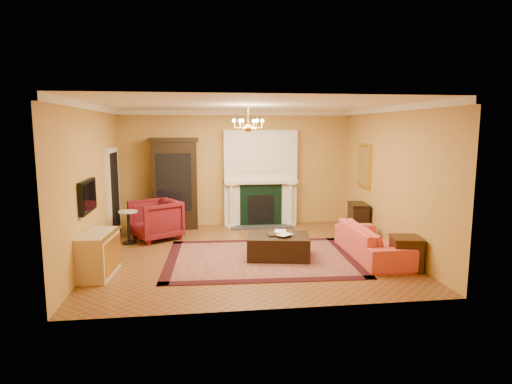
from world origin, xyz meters
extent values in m
cube|color=brown|center=(0.00, 0.00, -0.01)|extent=(6.00, 5.50, 0.02)
cube|color=white|center=(0.00, 0.00, 3.01)|extent=(6.00, 5.50, 0.02)
cube|color=#C88D47|center=(0.00, 2.76, 1.50)|extent=(6.00, 0.02, 3.00)
cube|color=#C88D47|center=(0.00, -2.76, 1.50)|extent=(6.00, 0.02, 3.00)
cube|color=#C88D47|center=(-3.01, 0.00, 1.50)|extent=(0.02, 5.50, 3.00)
cube|color=#C88D47|center=(3.01, 0.00, 1.50)|extent=(0.02, 5.50, 3.00)
cube|color=silver|center=(0.60, 2.59, 1.25)|extent=(1.90, 0.32, 2.50)
cube|color=silver|center=(0.60, 2.42, 1.85)|extent=(1.10, 0.01, 0.80)
cube|color=black|center=(0.60, 2.42, 0.55)|extent=(1.10, 0.02, 1.10)
cube|color=black|center=(0.60, 2.42, 0.45)|extent=(0.70, 0.02, 0.75)
cube|color=#333333|center=(0.60, 2.30, 0.02)|extent=(1.60, 0.50, 0.04)
cube|color=silver|center=(0.60, 2.53, 1.18)|extent=(1.90, 0.44, 0.10)
cylinder|color=silver|center=(-0.18, 2.41, 0.59)|extent=(0.14, 0.14, 1.18)
cylinder|color=silver|center=(1.38, 2.41, 0.59)|extent=(0.14, 0.14, 1.18)
cube|color=white|center=(0.00, 2.71, 2.94)|extent=(6.00, 0.08, 0.12)
cube|color=white|center=(-2.96, 0.00, 2.94)|extent=(0.08, 5.50, 0.12)
cube|color=white|center=(2.96, 0.00, 2.94)|extent=(0.08, 5.50, 0.12)
cube|color=silver|center=(-2.96, 1.70, 1.05)|extent=(0.08, 1.05, 2.10)
cube|color=black|center=(-2.92, 1.70, 1.02)|extent=(0.02, 0.85, 1.95)
cube|color=black|center=(-2.95, -0.60, 1.35)|extent=(0.08, 0.95, 0.58)
cube|color=black|center=(-2.90, -0.60, 1.35)|extent=(0.01, 0.85, 0.48)
cube|color=gold|center=(2.97, 1.40, 1.65)|extent=(0.05, 0.76, 1.05)
cube|color=white|center=(2.94, 1.40, 1.65)|extent=(0.01, 0.62, 0.90)
cylinder|color=gold|center=(0.00, 0.00, 2.80)|extent=(0.03, 0.03, 0.40)
sphere|color=gold|center=(0.00, 0.00, 2.55)|extent=(0.16, 0.16, 0.16)
sphere|color=#FFE5B2|center=(0.28, 0.00, 2.69)|extent=(0.07, 0.07, 0.07)
sphere|color=#FFE5B2|center=(0.14, 0.24, 2.69)|extent=(0.07, 0.07, 0.07)
sphere|color=#FFE5B2|center=(-0.14, 0.24, 2.69)|extent=(0.07, 0.07, 0.07)
sphere|color=#FFE5B2|center=(-0.28, 0.00, 2.69)|extent=(0.07, 0.07, 0.07)
sphere|color=#FFE5B2|center=(-0.14, -0.24, 2.69)|extent=(0.07, 0.07, 0.07)
sphere|color=#FFE5B2|center=(0.14, -0.24, 2.69)|extent=(0.07, 0.07, 0.07)
cube|color=#410E19|center=(0.21, -0.35, 0.01)|extent=(3.81, 2.93, 0.01)
cube|color=black|center=(-1.61, 2.49, 1.11)|extent=(1.14, 0.58, 2.21)
imported|color=maroon|center=(-2.00, 1.44, 0.50)|extent=(1.28, 1.30, 1.00)
cylinder|color=black|center=(-2.55, 1.11, 0.02)|extent=(0.29, 0.29, 0.04)
cylinder|color=black|center=(-2.55, 1.11, 0.37)|extent=(0.06, 0.06, 0.66)
cylinder|color=silver|center=(-2.55, 1.11, 0.72)|extent=(0.41, 0.41, 0.03)
cube|color=#C8B493|center=(-2.73, -0.98, 0.38)|extent=(0.57, 1.06, 0.76)
imported|color=#E55048|center=(2.40, -0.55, 0.43)|extent=(0.67, 2.20, 0.86)
cube|color=#32200D|center=(2.72, -1.35, 0.29)|extent=(0.58, 0.58, 0.58)
cube|color=black|center=(2.78, 1.20, 0.37)|extent=(0.48, 0.72, 0.75)
cube|color=black|center=(0.55, -0.35, 0.24)|extent=(1.33, 1.06, 0.45)
cube|color=black|center=(0.57, -0.33, 0.48)|extent=(0.45, 0.35, 0.03)
imported|color=gray|center=(0.50, -0.22, 0.64)|extent=(0.23, 0.08, 0.30)
imported|color=gray|center=(0.58, -0.42, 0.64)|extent=(0.15, 0.19, 0.29)
cylinder|color=tan|center=(-0.20, 2.53, 1.27)|extent=(0.10, 0.10, 0.08)
cone|color=#0F3717|center=(-0.20, 2.53, 1.47)|extent=(0.15, 0.15, 0.31)
cylinder|color=tan|center=(1.25, 2.53, 1.27)|extent=(0.10, 0.10, 0.08)
cone|color=#0F3717|center=(1.25, 2.53, 1.47)|extent=(0.15, 0.15, 0.31)
camera|label=1|loc=(-0.94, -8.43, 2.54)|focal=30.00mm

